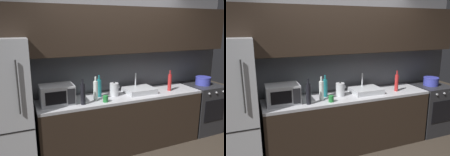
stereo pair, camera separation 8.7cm
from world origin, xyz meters
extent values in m
cube|color=slate|center=(0.00, 1.30, 1.25)|extent=(4.39, 0.10, 2.50)
cube|color=#4C4F54|center=(0.00, 1.25, 1.20)|extent=(4.39, 0.01, 0.60)
cube|color=black|center=(0.00, 1.08, 1.90)|extent=(4.04, 0.34, 0.70)
cube|color=black|center=(0.00, 0.90, 0.43)|extent=(2.65, 0.60, 0.86)
cube|color=#9E9EA3|center=(0.00, 0.90, 0.88)|extent=(2.65, 0.60, 0.04)
cube|color=#ADAFB5|center=(-1.70, 0.90, 0.91)|extent=(0.68, 0.66, 1.83)
cube|color=black|center=(-1.70, 0.57, 0.73)|extent=(0.67, 0.00, 0.01)
cylinder|color=#333333|center=(-1.52, 0.55, 1.28)|extent=(0.02, 0.02, 0.64)
cube|color=#232326|center=(1.66, 0.90, 0.45)|extent=(0.60, 0.60, 0.90)
cube|color=black|center=(1.66, 0.60, 0.50)|extent=(0.45, 0.01, 0.40)
cylinder|color=#B2B2B7|center=(1.50, 0.59, 0.83)|extent=(0.03, 0.02, 0.03)
cylinder|color=#B2B2B7|center=(1.66, 0.59, 0.83)|extent=(0.03, 0.02, 0.03)
cylinder|color=#B2B2B7|center=(1.83, 0.59, 0.83)|extent=(0.03, 0.02, 0.03)
cube|color=#A8AAAF|center=(-1.02, 0.92, 1.04)|extent=(0.46, 0.34, 0.27)
cube|color=black|center=(-1.06, 0.75, 1.04)|extent=(0.28, 0.01, 0.18)
cube|color=black|center=(-0.86, 0.75, 1.04)|extent=(0.10, 0.01, 0.22)
cube|color=#ADAFB5|center=(0.31, 0.93, 0.94)|extent=(0.48, 0.38, 0.08)
cylinder|color=silver|center=(0.31, 1.06, 1.09)|extent=(0.02, 0.02, 0.22)
cylinder|color=#B7BABF|center=(-0.14, 0.93, 1.00)|extent=(0.14, 0.14, 0.20)
sphere|color=black|center=(-0.14, 0.93, 1.11)|extent=(0.02, 0.02, 0.02)
cone|color=#B7BABF|center=(-0.05, 0.93, 1.04)|extent=(0.03, 0.03, 0.05)
cylinder|color=#A82323|center=(0.83, 0.83, 1.04)|extent=(0.06, 0.06, 0.28)
cylinder|color=#A82323|center=(0.83, 0.83, 1.21)|extent=(0.02, 0.02, 0.07)
cylinder|color=silver|center=(-0.47, 0.85, 1.04)|extent=(0.07, 0.07, 0.28)
cylinder|color=silver|center=(-0.47, 0.85, 1.22)|extent=(0.03, 0.03, 0.07)
cylinder|color=#19666B|center=(-0.37, 0.98, 1.03)|extent=(0.07, 0.07, 0.27)
cylinder|color=#19666B|center=(-0.37, 0.98, 1.20)|extent=(0.03, 0.03, 0.07)
cylinder|color=black|center=(-0.70, 0.74, 1.05)|extent=(0.07, 0.07, 0.29)
cylinder|color=black|center=(-0.70, 0.74, 1.23)|extent=(0.03, 0.03, 0.07)
cylinder|color=#1E6B2D|center=(-0.37, 0.71, 0.95)|extent=(0.08, 0.08, 0.09)
cylinder|color=#333899|center=(1.64, 0.90, 0.96)|extent=(0.26, 0.26, 0.13)
cylinder|color=#333899|center=(1.64, 0.90, 1.04)|extent=(0.27, 0.27, 0.02)
camera|label=1|loc=(-1.51, -2.16, 1.98)|focal=36.24mm
camera|label=2|loc=(-1.43, -2.19, 1.98)|focal=36.24mm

